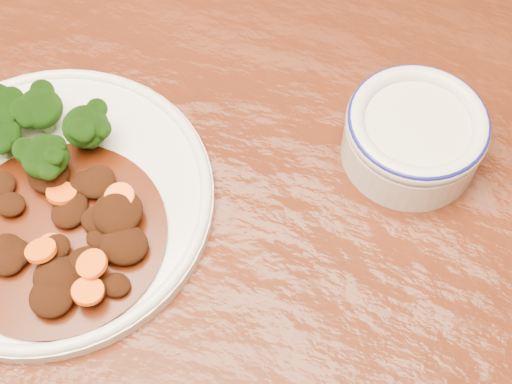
% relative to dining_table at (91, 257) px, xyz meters
% --- Properties ---
extents(dining_table, '(1.53, 0.95, 0.75)m').
position_rel_dining_table_xyz_m(dining_table, '(0.00, 0.00, 0.00)').
color(dining_table, '#4F1F0E').
rests_on(dining_table, ground).
extents(dinner_plate, '(0.30, 0.30, 0.02)m').
position_rel_dining_table_xyz_m(dinner_plate, '(-0.03, 0.01, 0.09)').
color(dinner_plate, silver).
rests_on(dinner_plate, dining_table).
extents(broccoli_florets, '(0.15, 0.09, 0.05)m').
position_rel_dining_table_xyz_m(broccoli_florets, '(-0.07, 0.06, 0.12)').
color(broccoli_florets, '#5C8846').
rests_on(broccoli_florets, dinner_plate).
extents(mince_stew, '(0.20, 0.20, 0.03)m').
position_rel_dining_table_xyz_m(mince_stew, '(0.01, -0.02, 0.10)').
color(mince_stew, '#491707').
rests_on(mince_stew, dinner_plate).
extents(dip_bowl, '(0.13, 0.13, 0.06)m').
position_rel_dining_table_xyz_m(dip_bowl, '(0.28, 0.17, 0.11)').
color(dip_bowl, beige).
rests_on(dip_bowl, dining_table).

